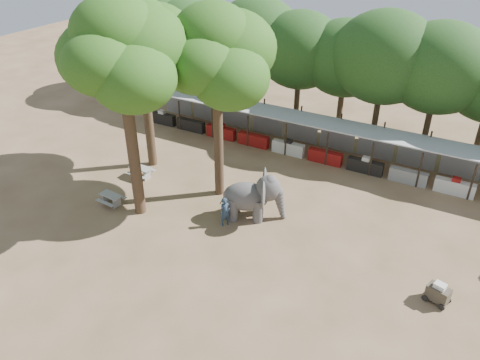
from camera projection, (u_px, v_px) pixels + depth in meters
The scene contains 11 objects.
ground at pixel (209, 263), 23.45m from camera, with size 100.00×100.00×0.00m, color brown.
vendor_stalls at pixel (312, 138), 33.29m from camera, with size 28.00×2.99×2.80m.
yard_tree_left at pixel (141, 44), 28.49m from camera, with size 7.10×6.90×11.02m.
yard_tree_center at pixel (121, 54), 22.96m from camera, with size 7.10×6.90×12.04m.
yard_tree_back at pixel (216, 56), 25.07m from camera, with size 7.10×6.90×11.36m.
backdrop_trees at pixel (342, 60), 34.97m from camera, with size 46.46×5.95×8.33m.
elephant at pixel (254, 196), 26.26m from camera, with size 3.74×2.94×2.80m.
handler at pixel (225, 212), 25.86m from camera, with size 0.62×0.42×1.73m, color #26384C.
picnic_table_near at pixel (111, 198), 27.86m from camera, with size 1.46×1.34×0.69m.
picnic_table_far at pixel (141, 171), 30.63m from camera, with size 1.49×1.35×0.74m.
cart_front at pixel (438, 293), 20.95m from camera, with size 1.24×0.99×1.06m.
Camera 1 is at (10.05, -15.07, 15.54)m, focal length 35.00 mm.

